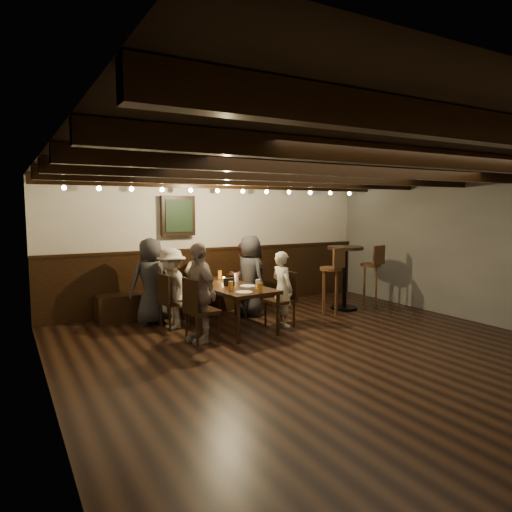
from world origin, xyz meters
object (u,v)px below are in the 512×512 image
bar_stool_right (370,285)px  high_top_table (345,268)px  dining_table (227,289)px  person_bench_right (243,276)px  person_bench_centre (196,281)px  person_right_far (282,289)px  person_left_far (199,293)px  chair_right_far (281,310)px  person_right_near (250,276)px  chair_left_near (174,311)px  person_left_near (172,288)px  bar_stool_left (330,290)px  chair_right_near (249,301)px  chair_left_far (201,322)px  person_bench_left (151,281)px

bar_stool_right → high_top_table: bearing=152.1°
dining_table → person_bench_right: (0.80, 0.99, 0.01)m
person_bench_centre → person_right_far: 1.68m
person_bench_centre → person_left_far: bearing=63.4°
chair_right_far → bar_stool_right: 2.25m
person_right_near → dining_table: bearing=121.0°
bar_stool_right → chair_left_near: bearing=162.9°
high_top_table → chair_left_near: bearing=175.2°
bar_stool_right → person_bench_centre: bearing=149.8°
person_left_near → person_left_far: size_ratio=0.90×
dining_table → bar_stool_left: bar_stool_left is taller
person_bench_centre → bar_stool_left: person_bench_centre is taller
chair_right_near → person_bench_right: person_bench_right is taller
person_left_far → person_right_far: (1.49, 0.16, -0.10)m
person_right_far → bar_stool_left: size_ratio=1.01×
person_right_far → person_bench_centre: bearing=26.6°
chair_left_far → person_bench_centre: (0.56, 1.57, 0.33)m
high_top_table → person_bench_left: bearing=168.6°
dining_table → chair_left_far: (-0.67, -0.52, -0.34)m
high_top_table → bar_stool_left: bearing=-157.5°
chair_left_far → person_bench_centre: 1.70m
person_bench_right → person_right_near: (-0.10, -0.46, 0.07)m
chair_left_far → person_right_far: (1.46, 0.15, 0.32)m
dining_table → person_bench_left: size_ratio=1.33×
chair_right_far → bar_stool_left: bar_stool_left is taller
chair_right_far → person_left_far: bearing=90.0°
chair_left_near → chair_right_near: size_ratio=1.01×
chair_right_far → person_bench_centre: person_bench_centre is taller
chair_left_far → chair_right_far: bearing=90.0°
person_left_far → high_top_table: (3.18, 0.63, 0.07)m
chair_right_near → bar_stool_left: 1.47m
person_bench_left → person_left_far: same height
person_bench_centre → person_left_near: size_ratio=0.95×
person_bench_centre → person_left_near: bearing=38.7°
person_bench_right → person_left_near: (-1.59, -0.62, 0.00)m
chair_right_near → bar_stool_left: bearing=-121.5°
person_bench_centre → person_bench_right: size_ratio=0.95×
chair_left_far → bar_stool_left: bearing=93.0°
chair_right_near → chair_right_far: chair_right_far is taller
person_bench_centre → person_right_far: person_bench_centre is taller
chair_left_far → chair_right_far: chair_left_far is taller
chair_right_near → person_bench_left: bearing=74.5°
person_bench_left → person_bench_centre: person_bench_left is taller
person_bench_centre → person_bench_right: bearing=170.5°
bar_stool_right → person_right_near: bearing=155.1°
person_bench_right → bar_stool_left: person_bench_right is taller
person_left_near → person_right_far: person_left_near is taller
chair_left_near → dining_table: bearing=57.9°
chair_left_far → bar_stool_right: bearing=91.3°
chair_right_far → bar_stool_right: bearing=-87.9°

